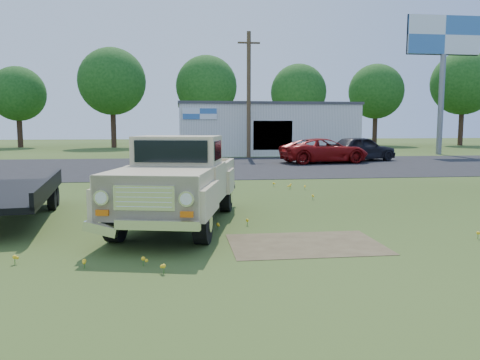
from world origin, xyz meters
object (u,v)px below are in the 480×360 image
at_px(billboard, 443,47).
at_px(dark_sedan, 361,149).
at_px(vintage_pickup_truck, 179,180).
at_px(flatbed_trailer, 8,188).
at_px(red_pickup, 324,151).

distance_m(billboard, dark_sedan, 13.48).
distance_m(vintage_pickup_truck, dark_sedan, 22.03).
bearing_deg(vintage_pickup_truck, flatbed_trailer, 179.58).
bearing_deg(red_pickup, flatbed_trailer, 132.56).
relative_size(vintage_pickup_truck, flatbed_trailer, 0.99).
xyz_separation_m(billboard, red_pickup, (-12.01, -7.53, -7.77)).
xyz_separation_m(flatbed_trailer, red_pickup, (13.18, 16.28, -0.04)).
distance_m(flatbed_trailer, dark_sedan, 23.81).
bearing_deg(billboard, red_pickup, -147.91).
height_order(flatbed_trailer, dark_sedan, dark_sedan).
bearing_deg(dark_sedan, flatbed_trailer, 119.49).
xyz_separation_m(red_pickup, dark_sedan, (2.89, 1.28, 0.05)).
relative_size(billboard, red_pickup, 2.01).
distance_m(vintage_pickup_truck, flatbed_trailer, 4.31).
xyz_separation_m(billboard, vintage_pickup_truck, (-21.00, -24.80, -7.48)).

